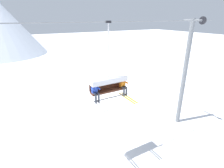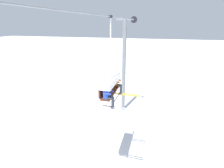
# 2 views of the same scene
# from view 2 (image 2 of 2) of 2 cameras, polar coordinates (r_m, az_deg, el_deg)

# --- Properties ---
(lift_tower_far) EXTENTS (0.36, 1.88, 9.21)m
(lift_tower_far) POSITION_cam_2_polar(r_m,az_deg,el_deg) (16.98, 3.97, 6.06)
(lift_tower_far) COLOR slate
(lift_tower_far) RESTS_ON ground_plane
(lift_cable) EXTENTS (19.35, 0.05, 0.05)m
(lift_cable) POSITION_cam_2_polar(r_m,az_deg,el_deg) (7.92, -2.44, 21.37)
(lift_cable) COLOR slate
(chairlift_chair) EXTENTS (2.29, 0.74, 4.26)m
(chairlift_chair) POSITION_cam_2_polar(r_m,az_deg,el_deg) (9.35, -0.84, 0.53)
(chairlift_chair) COLOR #512819
(skier_blue) EXTENTS (0.46, 1.70, 1.23)m
(skier_blue) POSITION_cam_2_polar(r_m,az_deg,el_deg) (8.57, -1.10, -3.65)
(skier_blue) COLOR #2847B7
(skier_orange) EXTENTS (0.46, 1.70, 1.23)m
(skier_orange) POSITION_cam_2_polar(r_m,az_deg,el_deg) (10.26, 1.76, 0.26)
(skier_orange) COLOR orange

